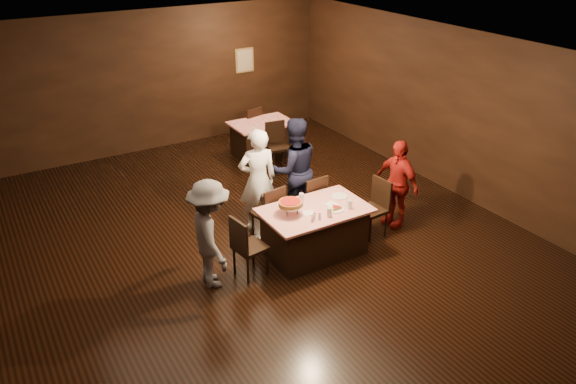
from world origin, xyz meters
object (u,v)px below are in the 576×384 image
object	(u,v)px
chair_far_right	(310,201)
glass_back	(302,198)
chair_end_left	(250,246)
chair_back_far	(249,127)
diner_grey_knit	(210,234)
glass_front_right	(350,204)
chair_end_right	(372,209)
chair_back_near	(278,146)
plate_empty	(339,196)
diner_white_jacket	(258,180)
diner_red_shirt	(397,183)
chair_far_left	(268,212)
diner_navy_hoodie	(294,170)
main_table	(314,231)
back_table	(262,140)
glass_front_left	(329,212)
pizza_stand	(290,203)

from	to	relation	value
chair_far_right	glass_back	world-z (taller)	chair_far_right
chair_end_left	chair_back_far	xyz separation A→B (m)	(2.26, 4.42, 0.00)
diner_grey_knit	glass_front_right	size ratio (longest dim) A/B	11.40
chair_far_right	chair_end_left	xyz separation A→B (m)	(-1.50, -0.75, 0.00)
chair_end_right	chair_back_near	world-z (taller)	same
chair_end_left	chair_back_near	bearing A→B (deg)	-44.39
plate_empty	glass_back	size ratio (longest dim) A/B	1.79
diner_white_jacket	diner_red_shirt	bearing A→B (deg)	163.82
chair_far_left	diner_navy_hoodie	bearing A→B (deg)	-160.85
main_table	glass_back	world-z (taller)	glass_back
back_table	chair_far_left	bearing A→B (deg)	-117.01
main_table	diner_white_jacket	distance (m)	1.29
main_table	plate_empty	bearing A→B (deg)	15.26
chair_back_far	glass_front_left	xyz separation A→B (m)	(-1.11, -4.72, 0.37)
chair_far_left	chair_end_left	world-z (taller)	same
diner_grey_knit	main_table	bearing A→B (deg)	-84.73
chair_back_near	plate_empty	distance (m)	3.05
chair_back_far	glass_back	distance (m)	4.31
chair_far_right	glass_front_right	xyz separation A→B (m)	(0.05, -1.00, 0.37)
chair_far_right	glass_front_left	size ratio (longest dim) A/B	6.79
diner_red_shirt	main_table	bearing A→B (deg)	-92.36
chair_end_left	diner_white_jacket	xyz separation A→B (m)	(0.74, 1.14, 0.40)
chair_back_near	glass_back	size ratio (longest dim) A/B	6.79
chair_end_right	glass_back	bearing A→B (deg)	-108.92
main_table	diner_navy_hoodie	size ratio (longest dim) A/B	0.89
diner_red_shirt	pizza_stand	xyz separation A→B (m)	(-2.07, -0.04, 0.20)
chair_far_right	diner_white_jacket	bearing A→B (deg)	-30.17
plate_empty	glass_front_right	distance (m)	0.42
diner_white_jacket	glass_front_right	distance (m)	1.61
diner_white_jacket	pizza_stand	xyz separation A→B (m)	(-0.04, -1.09, 0.08)
diner_white_jacket	diner_red_shirt	distance (m)	2.29
back_table	diner_white_jacket	bearing A→B (deg)	-119.60
chair_far_right	diner_white_jacket	size ratio (longest dim) A/B	0.54
chair_far_right	diner_navy_hoodie	xyz separation A→B (m)	(-0.07, 0.39, 0.43)
chair_end_right	diner_navy_hoodie	world-z (taller)	diner_navy_hoodie
main_table	chair_end_right	distance (m)	1.10
chair_far_left	diner_grey_knit	xyz separation A→B (m)	(-1.26, -0.68, 0.32)
glass_back	plate_empty	bearing A→B (deg)	-14.04
chair_far_left	chair_back_near	world-z (taller)	same
main_table	chair_far_right	world-z (taller)	chair_far_right
chair_far_right	chair_far_left	bearing A→B (deg)	-2.81
back_table	chair_back_far	xyz separation A→B (m)	(0.00, 0.60, 0.09)
chair_back_near	glass_back	bearing A→B (deg)	-105.39
chair_far_left	glass_back	bearing A→B (deg)	118.54
back_table	diner_grey_knit	distance (m)	4.71
chair_back_far	diner_red_shirt	distance (m)	4.37
diner_white_jacket	diner_navy_hoodie	distance (m)	0.68
plate_empty	glass_front_left	world-z (taller)	glass_front_left
chair_end_right	diner_red_shirt	xyz separation A→B (m)	(0.57, 0.09, 0.28)
chair_end_right	pizza_stand	xyz separation A→B (m)	(-1.50, 0.05, 0.48)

